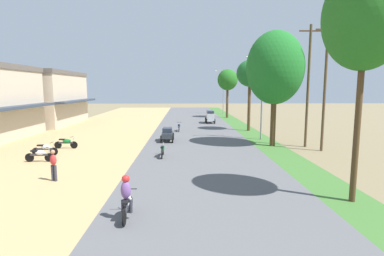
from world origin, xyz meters
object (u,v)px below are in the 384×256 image
Objects in this scene: median_tree_fourth at (228,80)px; motorbike_ahead_fifth at (179,127)px; parked_motorbike_second at (45,149)px; median_tree_nearest at (365,18)px; streetlamp_near at (262,91)px; utility_pole_far at (325,86)px; median_tree_second at (275,68)px; motorbike_ahead_third at (127,198)px; median_tree_third at (250,74)px; pedestrian_on_shoulder at (53,164)px; motorbike_ahead_fourth at (163,149)px; parked_motorbike_nearest at (40,154)px; car_van_silver at (210,116)px; car_sedan_charcoal at (167,134)px; streetlamp_mid at (224,89)px; utility_pole_near at (308,85)px; parked_motorbike_third at (66,142)px.

median_tree_fourth is 4.24× the size of motorbike_ahead_fifth.
median_tree_fourth is (16.56, 26.58, 5.41)m from parked_motorbike_second.
median_tree_nearest reaches higher than motorbike_ahead_fifth.
utility_pole_far reaches higher than streetlamp_near.
median_tree_nearest reaches higher than median_tree_second.
median_tree_nearest is 11.34m from motorbike_ahead_third.
parked_motorbike_second is at bearing -144.71° from median_tree_third.
utility_pole_far is at bearing 43.46° from motorbike_ahead_third.
median_tree_fourth is (-0.41, 23.48, -0.36)m from median_tree_second.
motorbike_ahead_fourth is (5.13, 5.29, -0.39)m from pedestrian_on_shoulder.
parked_motorbike_nearest is 1.00× the size of motorbike_ahead_fourth.
pedestrian_on_shoulder is 0.21× the size of streetlamp_near.
median_tree_nearest is (16.79, -9.01, 6.91)m from parked_motorbike_second.
median_tree_third is (13.75, 17.88, 5.29)m from pedestrian_on_shoulder.
median_tree_nearest is 5.28× the size of motorbike_ahead_fifth.
streetlamp_near is 10.15m from motorbike_ahead_fifth.
car_sedan_charcoal is at bearing -109.92° from car_van_silver.
median_tree_fourth is at bearing 58.08° from parked_motorbike_second.
car_van_silver reaches higher than motorbike_ahead_fourth.
median_tree_fourth is 6.87m from streetlamp_mid.
median_tree_third is 21.42m from streetlamp_mid.
utility_pole_near is 12.68m from motorbike_ahead_fourth.
median_tree_third reaches higher than motorbike_ahead_fourth.
streetlamp_mid is (16.81, 33.31, 4.07)m from parked_motorbike_second.
parked_motorbike_second is at bearing 126.19° from motorbike_ahead_third.
parked_motorbike_third is 1.00× the size of motorbike_ahead_third.
streetlamp_mid is (0.00, 27.10, 0.15)m from streetlamp_near.
motorbike_ahead_fourth is at bearing -89.89° from car_sedan_charcoal.
motorbike_ahead_fifth is at bearing 110.25° from median_tree_nearest.
car_sedan_charcoal is 1.26× the size of motorbike_ahead_third.
parked_motorbike_second is 14.82m from motorbike_ahead_fifth.
utility_pole_near reaches higher than median_tree_third.
median_tree_nearest reaches higher than parked_motorbike_second.
motorbike_ahead_fifth reaches higher than parked_motorbike_nearest.
median_tree_second is 3.62m from streetlamp_near.
utility_pole_far is at bearing -68.98° from utility_pole_near.
parked_motorbike_second is at bearing -169.62° from median_tree_second.
car_sedan_charcoal is 15.97m from motorbike_ahead_third.
motorbike_ahead_fifth is at bearing 71.03° from pedestrian_on_shoulder.
car_van_silver is at bearing 111.53° from utility_pole_far.
car_van_silver is at bearing 68.07° from pedestrian_on_shoulder.
median_tree_fourth is at bearing 68.58° from car_sedan_charcoal.
car_van_silver is at bearing 79.47° from motorbike_ahead_third.
streetlamp_near reaches higher than motorbike_ahead_fourth.
utility_pole_near is at bearing 111.02° from utility_pole_far.
utility_pole_near reaches higher than median_tree_second.
utility_pole_near is 1.02× the size of utility_pole_far.
pedestrian_on_shoulder is 0.21× the size of median_tree_fourth.
parked_motorbike_nearest is 0.19× the size of utility_pole_near.
car_van_silver reaches higher than parked_motorbike_nearest.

